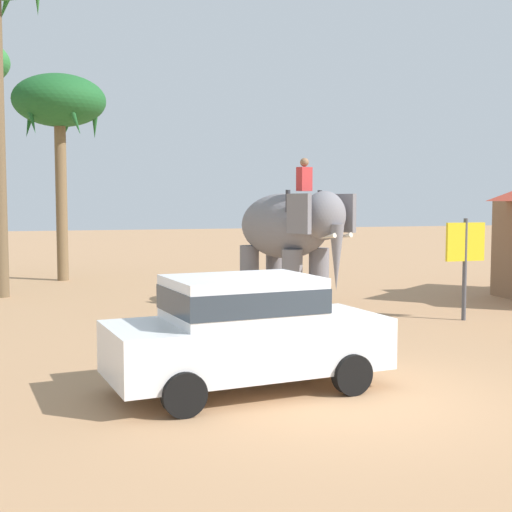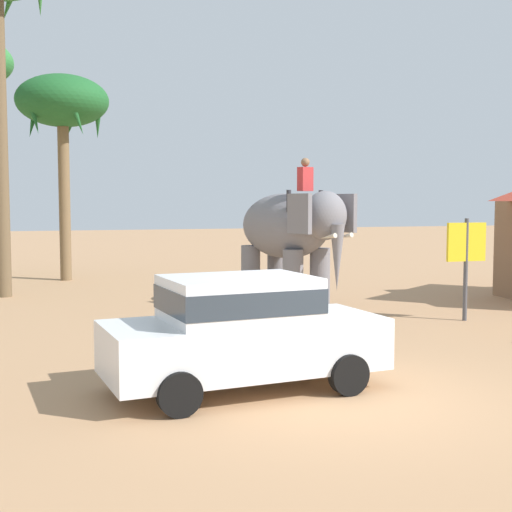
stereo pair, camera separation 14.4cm
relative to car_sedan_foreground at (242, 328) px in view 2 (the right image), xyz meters
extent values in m
plane|color=tan|center=(1.38, -0.98, -0.93)|extent=(120.00, 120.00, 0.00)
cube|color=white|center=(0.04, 0.00, -0.25)|extent=(4.27, 2.16, 0.76)
cube|color=white|center=(-0.06, -0.01, 0.45)|extent=(2.26, 1.79, 0.64)
cube|color=#2D3842|center=(-0.06, -0.01, 0.45)|extent=(2.29, 1.81, 0.35)
cylinder|color=black|center=(1.20, 0.99, -0.63)|extent=(0.62, 0.25, 0.60)
cylinder|color=black|center=(1.40, -0.70, -0.63)|extent=(0.62, 0.25, 0.60)
cylinder|color=black|center=(-1.32, 0.70, -0.63)|extent=(0.62, 0.25, 0.60)
cylinder|color=black|center=(-1.13, -0.99, -0.63)|extent=(0.62, 0.25, 0.60)
ellipsoid|color=slate|center=(3.28, 7.49, 1.22)|extent=(2.48, 3.44, 1.70)
cylinder|color=slate|center=(3.98, 6.75, -0.13)|extent=(0.52, 0.52, 1.60)
cylinder|color=slate|center=(3.15, 6.47, -0.13)|extent=(0.52, 0.52, 1.60)
cylinder|color=slate|center=(3.41, 8.52, -0.13)|extent=(0.52, 0.52, 1.60)
cylinder|color=slate|center=(2.57, 8.24, -0.13)|extent=(0.52, 0.52, 1.60)
ellipsoid|color=slate|center=(3.78, 5.95, 1.52)|extent=(1.36, 1.29, 1.20)
cube|color=slate|center=(4.44, 6.27, 1.57)|extent=(0.36, 0.80, 0.96)
cube|color=slate|center=(3.07, 5.82, 1.57)|extent=(0.36, 0.80, 0.96)
cone|color=slate|center=(3.92, 5.52, 0.52)|extent=(0.45, 0.45, 1.60)
cone|color=beige|center=(4.15, 5.65, 1.02)|extent=(0.29, 0.57, 0.21)
cone|color=beige|center=(3.66, 5.49, 1.02)|extent=(0.29, 0.57, 0.21)
cube|color=red|center=(3.54, 6.68, 2.42)|extent=(0.40, 0.33, 0.60)
sphere|color=#8E6647|center=(3.54, 6.68, 2.84)|extent=(0.22, 0.22, 0.22)
cylinder|color=#333338|center=(4.04, 6.85, 1.87)|extent=(0.12, 0.12, 0.55)
cylinder|color=#333338|center=(3.05, 6.52, 1.87)|extent=(0.12, 0.12, 0.55)
cylinder|color=brown|center=(-3.94, 11.75, 3.70)|extent=(0.43, 0.43, 9.26)
cone|color=#337A38|center=(-4.08, 17.01, 6.28)|extent=(0.40, 0.92, 1.64)
cylinder|color=brown|center=(-2.08, 15.65, 2.12)|extent=(0.39, 0.39, 6.09)
ellipsoid|color=#1E5B28|center=(-2.08, 15.65, 5.36)|extent=(3.20, 3.20, 1.80)
cone|color=#1E5B28|center=(-0.88, 15.65, 4.86)|extent=(0.40, 0.92, 1.64)
cone|color=#1E5B28|center=(-1.71, 16.80, 4.86)|extent=(0.91, 0.57, 1.67)
cone|color=#1E5B28|center=(-3.05, 16.36, 4.86)|extent=(0.73, 0.83, 1.69)
cone|color=#1E5B28|center=(-3.05, 14.95, 4.86)|extent=(0.73, 0.83, 1.69)
cone|color=#1E5B28|center=(-1.71, 14.51, 4.86)|extent=(0.91, 0.57, 1.67)
cylinder|color=#4C4C51|center=(6.64, 4.27, 0.27)|extent=(0.10, 0.10, 2.40)
cube|color=yellow|center=(6.64, 4.27, 0.92)|extent=(1.00, 0.08, 0.90)
camera|label=1|loc=(-2.88, -9.63, 1.87)|focal=48.55mm
camera|label=2|loc=(-2.74, -9.68, 1.87)|focal=48.55mm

